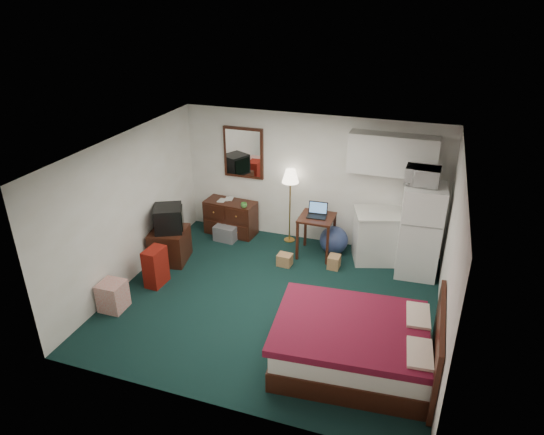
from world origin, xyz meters
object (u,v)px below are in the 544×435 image
(kitchen_counter, at_px, (378,237))
(tv_stand, at_px, (170,245))
(bed, at_px, (353,345))
(fridge, at_px, (420,231))
(suitcase, at_px, (156,267))
(floor_lamp, at_px, (290,206))
(dresser, at_px, (231,217))
(desk, at_px, (316,236))

(kitchen_counter, distance_m, tv_stand, 3.77)
(bed, height_order, tv_stand, bed)
(kitchen_counter, height_order, fridge, fridge)
(fridge, bearing_deg, suitcase, -159.75)
(floor_lamp, height_order, tv_stand, floor_lamp)
(dresser, relative_size, bed, 0.52)
(floor_lamp, height_order, kitchen_counter, floor_lamp)
(floor_lamp, bearing_deg, suitcase, -126.98)
(desk, xyz_separation_m, suitcase, (-2.28, -1.82, -0.06))
(suitcase, bearing_deg, dresser, 81.23)
(kitchen_counter, bearing_deg, suitcase, -166.55)
(tv_stand, bearing_deg, bed, -35.08)
(suitcase, bearing_deg, tv_stand, 105.67)
(bed, relative_size, suitcase, 2.98)
(bed, height_order, suitcase, suitcase)
(desk, xyz_separation_m, tv_stand, (-2.46, -1.04, -0.09))
(bed, distance_m, suitcase, 3.56)
(tv_stand, bearing_deg, floor_lamp, 27.11)
(dresser, distance_m, kitchen_counter, 2.95)
(suitcase, bearing_deg, fridge, 26.45)
(desk, distance_m, bed, 2.94)
(fridge, bearing_deg, kitchen_counter, 157.67)
(kitchen_counter, relative_size, tv_stand, 1.39)
(desk, xyz_separation_m, fridge, (1.80, -0.06, 0.43))
(dresser, xyz_separation_m, desk, (1.84, -0.31, 0.05))
(kitchen_counter, height_order, tv_stand, kitchen_counter)
(kitchen_counter, bearing_deg, tv_stand, -178.23)
(dresser, height_order, desk, desk)
(dresser, bearing_deg, fridge, -1.44)
(desk, height_order, kitchen_counter, kitchen_counter)
(floor_lamp, height_order, desk, floor_lamp)
(floor_lamp, bearing_deg, bed, -59.70)
(kitchen_counter, height_order, bed, kitchen_counter)
(bed, xyz_separation_m, tv_stand, (-3.63, 1.65, -0.01))
(floor_lamp, bearing_deg, kitchen_counter, -6.47)
(floor_lamp, distance_m, kitchen_counter, 1.76)
(dresser, xyz_separation_m, bed, (3.01, -3.00, -0.03))
(floor_lamp, bearing_deg, fridge, -10.23)
(fridge, distance_m, bed, 2.75)
(dresser, bearing_deg, floor_lamp, 7.63)
(desk, relative_size, fridge, 0.48)
(desk, bearing_deg, bed, -66.30)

